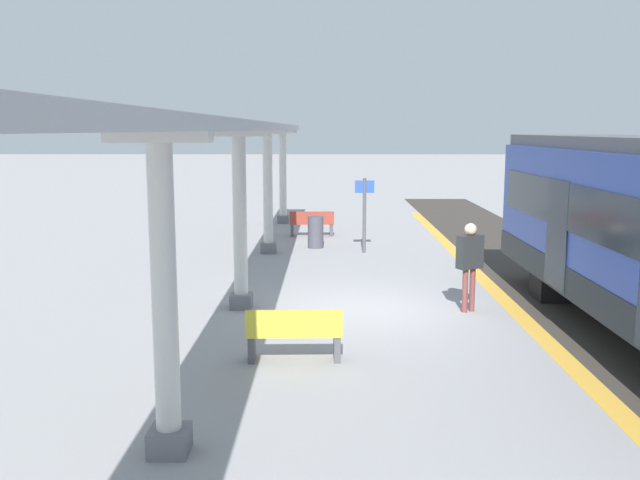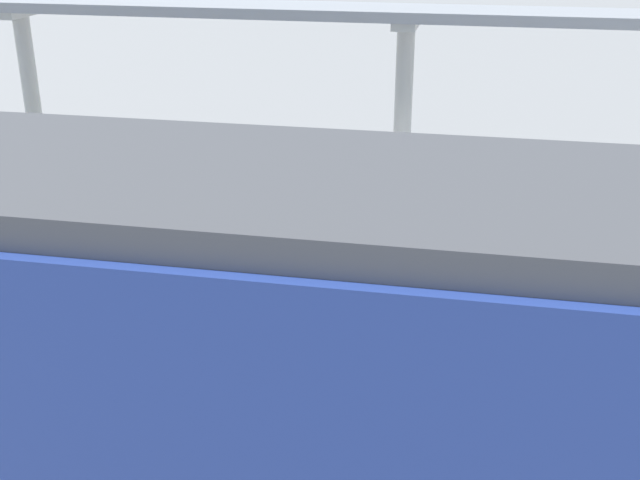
{
  "view_description": "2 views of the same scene",
  "coord_description": "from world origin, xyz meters",
  "px_view_note": "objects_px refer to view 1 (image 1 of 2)",
  "views": [
    {
      "loc": [
        0.84,
        13.68,
        3.6
      ],
      "look_at": [
        1.01,
        1.08,
        1.59
      ],
      "focal_mm": 39.06,
      "sensor_mm": 36.0,
      "label": 1
    },
    {
      "loc": [
        -9.99,
        -1.24,
        5.25
      ],
      "look_at": [
        -0.34,
        0.68,
        1.11
      ],
      "focal_mm": 45.45,
      "sensor_mm": 36.0,
      "label": 2
    }
  ],
  "objects_px": {
    "bench_near_end": "(294,334)",
    "platform_info_sign": "(364,208)",
    "canopy_pillar_second": "(268,191)",
    "passenger_waiting_near_edge": "(470,257)",
    "canopy_pillar_fourth": "(164,296)",
    "canopy_pillar_third": "(240,220)",
    "canopy_pillar_nearest": "(283,176)",
    "bench_mid_platform": "(312,223)",
    "trash_bin": "(316,232)"
  },
  "relations": [
    {
      "from": "canopy_pillar_nearest",
      "to": "canopy_pillar_second",
      "type": "relative_size",
      "value": 1.0
    },
    {
      "from": "canopy_pillar_fourth",
      "to": "trash_bin",
      "type": "xyz_separation_m",
      "value": [
        -1.37,
        -13.74,
        -1.33
      ]
    },
    {
      "from": "platform_info_sign",
      "to": "canopy_pillar_nearest",
      "type": "bearing_deg",
      "value": -66.62
    },
    {
      "from": "canopy_pillar_nearest",
      "to": "passenger_waiting_near_edge",
      "type": "bearing_deg",
      "value": 109.07
    },
    {
      "from": "canopy_pillar_second",
      "to": "platform_info_sign",
      "type": "xyz_separation_m",
      "value": [
        -2.82,
        -0.08,
        -0.49
      ]
    },
    {
      "from": "bench_near_end",
      "to": "bench_mid_platform",
      "type": "distance_m",
      "value": 12.91
    },
    {
      "from": "platform_info_sign",
      "to": "canopy_pillar_third",
      "type": "bearing_deg",
      "value": 66.49
    },
    {
      "from": "canopy_pillar_third",
      "to": "passenger_waiting_near_edge",
      "type": "height_order",
      "value": "canopy_pillar_third"
    },
    {
      "from": "canopy_pillar_third",
      "to": "passenger_waiting_near_edge",
      "type": "bearing_deg",
      "value": 177.27
    },
    {
      "from": "bench_near_end",
      "to": "canopy_pillar_fourth",
      "type": "bearing_deg",
      "value": 68.41
    },
    {
      "from": "bench_mid_platform",
      "to": "platform_info_sign",
      "type": "xyz_separation_m",
      "value": [
        -1.62,
        3.14,
        0.89
      ]
    },
    {
      "from": "bench_near_end",
      "to": "passenger_waiting_near_edge",
      "type": "relative_size",
      "value": 0.85
    },
    {
      "from": "canopy_pillar_third",
      "to": "canopy_pillar_fourth",
      "type": "xyz_separation_m",
      "value": [
        0.0,
        6.44,
        0.0
      ]
    },
    {
      "from": "canopy_pillar_second",
      "to": "canopy_pillar_nearest",
      "type": "bearing_deg",
      "value": -90.0
    },
    {
      "from": "canopy_pillar_second",
      "to": "platform_info_sign",
      "type": "height_order",
      "value": "canopy_pillar_second"
    },
    {
      "from": "canopy_pillar_nearest",
      "to": "passenger_waiting_near_edge",
      "type": "height_order",
      "value": "canopy_pillar_nearest"
    },
    {
      "from": "canopy_pillar_nearest",
      "to": "canopy_pillar_third",
      "type": "bearing_deg",
      "value": 90.0
    },
    {
      "from": "trash_bin",
      "to": "bench_near_end",
      "type": "bearing_deg",
      "value": 89.32
    },
    {
      "from": "canopy_pillar_fourth",
      "to": "platform_info_sign",
      "type": "bearing_deg",
      "value": -102.3
    },
    {
      "from": "trash_bin",
      "to": "canopy_pillar_fourth",
      "type": "bearing_deg",
      "value": 84.31
    },
    {
      "from": "canopy_pillar_fourth",
      "to": "passenger_waiting_near_edge",
      "type": "xyz_separation_m",
      "value": [
        -4.56,
        -6.22,
        -0.7
      ]
    },
    {
      "from": "platform_info_sign",
      "to": "passenger_waiting_near_edge",
      "type": "relative_size",
      "value": 1.23
    },
    {
      "from": "canopy_pillar_fourth",
      "to": "bench_mid_platform",
      "type": "distance_m",
      "value": 16.15
    },
    {
      "from": "canopy_pillar_fourth",
      "to": "bench_mid_platform",
      "type": "bearing_deg",
      "value": -94.26
    },
    {
      "from": "canopy_pillar_second",
      "to": "canopy_pillar_fourth",
      "type": "relative_size",
      "value": 1.0
    },
    {
      "from": "passenger_waiting_near_edge",
      "to": "canopy_pillar_third",
      "type": "bearing_deg",
      "value": -2.73
    },
    {
      "from": "canopy_pillar_nearest",
      "to": "canopy_pillar_second",
      "type": "height_order",
      "value": "same"
    },
    {
      "from": "trash_bin",
      "to": "canopy_pillar_nearest",
      "type": "bearing_deg",
      "value": -76.43
    },
    {
      "from": "bench_mid_platform",
      "to": "platform_info_sign",
      "type": "height_order",
      "value": "platform_info_sign"
    },
    {
      "from": "canopy_pillar_second",
      "to": "canopy_pillar_fourth",
      "type": "distance_m",
      "value": 12.83
    },
    {
      "from": "bench_near_end",
      "to": "canopy_pillar_nearest",
      "type": "bearing_deg",
      "value": -85.63
    },
    {
      "from": "canopy_pillar_third",
      "to": "canopy_pillar_fourth",
      "type": "bearing_deg",
      "value": 90.0
    },
    {
      "from": "canopy_pillar_nearest",
      "to": "canopy_pillar_third",
      "type": "height_order",
      "value": "same"
    },
    {
      "from": "bench_mid_platform",
      "to": "trash_bin",
      "type": "distance_m",
      "value": 2.31
    },
    {
      "from": "canopy_pillar_nearest",
      "to": "platform_info_sign",
      "type": "relative_size",
      "value": 1.63
    },
    {
      "from": "bench_near_end",
      "to": "platform_info_sign",
      "type": "xyz_separation_m",
      "value": [
        -1.57,
        -9.76,
        0.89
      ]
    },
    {
      "from": "canopy_pillar_third",
      "to": "canopy_pillar_nearest",
      "type": "bearing_deg",
      "value": -90.0
    },
    {
      "from": "trash_bin",
      "to": "passenger_waiting_near_edge",
      "type": "bearing_deg",
      "value": 113.0
    },
    {
      "from": "canopy_pillar_second",
      "to": "platform_info_sign",
      "type": "relative_size",
      "value": 1.63
    },
    {
      "from": "canopy_pillar_second",
      "to": "bench_near_end",
      "type": "bearing_deg",
      "value": 97.33
    },
    {
      "from": "canopy_pillar_fourth",
      "to": "canopy_pillar_second",
      "type": "bearing_deg",
      "value": -90.0
    },
    {
      "from": "canopy_pillar_third",
      "to": "canopy_pillar_fourth",
      "type": "distance_m",
      "value": 6.44
    },
    {
      "from": "canopy_pillar_second",
      "to": "bench_near_end",
      "type": "distance_m",
      "value": 9.86
    },
    {
      "from": "canopy_pillar_fourth",
      "to": "bench_near_end",
      "type": "distance_m",
      "value": 3.65
    },
    {
      "from": "canopy_pillar_third",
      "to": "bench_mid_platform",
      "type": "relative_size",
      "value": 2.36
    },
    {
      "from": "platform_info_sign",
      "to": "trash_bin",
      "type": "bearing_deg",
      "value": -30.07
    },
    {
      "from": "bench_near_end",
      "to": "bench_mid_platform",
      "type": "relative_size",
      "value": 1.0
    },
    {
      "from": "passenger_waiting_near_edge",
      "to": "canopy_pillar_second",
      "type": "bearing_deg",
      "value": -55.37
    },
    {
      "from": "platform_info_sign",
      "to": "canopy_pillar_second",
      "type": "bearing_deg",
      "value": 1.66
    },
    {
      "from": "canopy_pillar_third",
      "to": "bench_near_end",
      "type": "distance_m",
      "value": 3.78
    }
  ]
}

